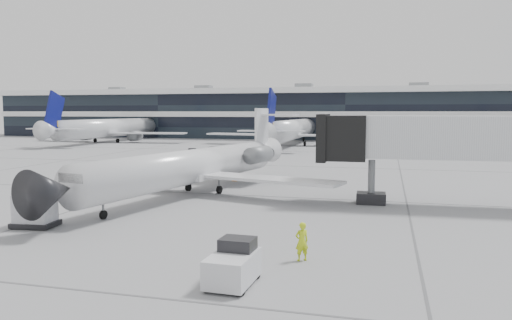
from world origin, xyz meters
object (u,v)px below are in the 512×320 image
(ramp_worker, at_px, (302,241))
(jet_bridge, at_px, (484,139))
(baggage_tug, at_px, (233,265))
(cargo_uld, at_px, (35,211))
(regional_jet, at_px, (196,165))

(ramp_worker, bearing_deg, jet_bridge, -157.88)
(baggage_tug, bearing_deg, ramp_worker, 62.89)
(baggage_tug, height_order, cargo_uld, cargo_uld)
(jet_bridge, distance_m, baggage_tug, 20.81)
(jet_bridge, xyz_separation_m, cargo_uld, (-23.65, -11.63, -3.50))
(regional_jet, distance_m, cargo_uld, 12.72)
(regional_jet, height_order, jet_bridge, regional_jet)
(jet_bridge, height_order, ramp_worker, jet_bridge)
(ramp_worker, bearing_deg, regional_jet, -89.11)
(jet_bridge, relative_size, cargo_uld, 8.12)
(ramp_worker, xyz_separation_m, baggage_tug, (-1.87, -3.34, -0.11))
(jet_bridge, bearing_deg, baggage_tug, -124.29)
(baggage_tug, relative_size, cargo_uld, 1.08)
(cargo_uld, bearing_deg, ramp_worker, -15.89)
(baggage_tug, xyz_separation_m, cargo_uld, (-12.71, 5.68, 0.18))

